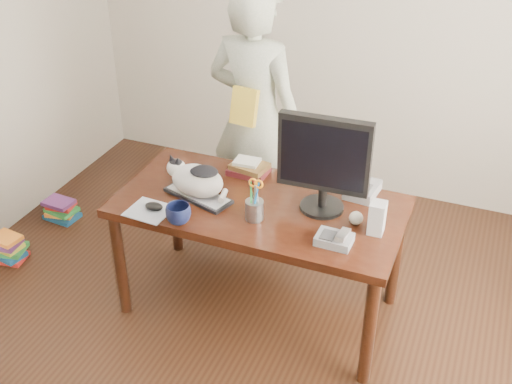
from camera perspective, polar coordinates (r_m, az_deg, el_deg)
The scene contains 18 objects.
room at distance 2.79m, azimuth -4.23°, elevation 3.26°, with size 4.50×4.50×4.50m.
desk at distance 3.71m, azimuth 0.74°, elevation -2.29°, with size 1.60×0.80×0.75m.
keyboard at distance 3.63m, azimuth -5.15°, elevation -0.30°, with size 0.43×0.26×0.02m.
cat at distance 3.58m, azimuth -5.40°, elevation 1.19°, with size 0.39×0.27×0.22m.
monitor at distance 3.36m, azimuth 6.06°, elevation 2.86°, with size 0.50×0.25×0.56m.
pen_cup at distance 3.40m, azimuth -0.13°, elevation -1.41°, with size 0.11×0.11×0.25m.
mousepad at distance 3.55m, azimuth -9.46°, elevation -1.65°, with size 0.24×0.22×0.01m.
mouse at distance 3.54m, azimuth -9.05°, elevation -1.27°, with size 0.11×0.07×0.04m.
coffee_mug at distance 3.40m, azimuth -6.92°, elevation -1.97°, with size 0.13×0.13×0.11m, color black.
phone at distance 3.26m, azimuth 7.04°, elevation -4.15°, with size 0.18×0.15×0.08m.
speaker at distance 3.34m, azimuth 10.71°, elevation -2.27°, with size 0.08×0.09×0.18m.
baseball at distance 3.42m, azimuth 8.88°, elevation -2.30°, with size 0.07×0.07×0.07m.
book_stack at distance 3.83m, azimuth -0.64°, elevation 2.15°, with size 0.24×0.19×0.09m.
calculator at distance 3.68m, azimuth 9.44°, elevation 0.22°, with size 0.18×0.23×0.07m.
person at distance 4.19m, azimuth -0.12°, elevation 6.56°, with size 0.65×0.43×1.79m, color beige.
held_book at distance 3.99m, azimuth -1.05°, elevation 7.60°, with size 0.18×0.12×0.24m.
book_pile_a at distance 4.65m, azimuth -21.26°, elevation -4.68°, with size 0.27×0.22×0.18m.
book_pile_b at distance 4.97m, azimuth -16.94°, elevation -1.51°, with size 0.26×0.20×0.15m.
Camera 1 is at (1.11, -2.20, 2.67)m, focal length 45.00 mm.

